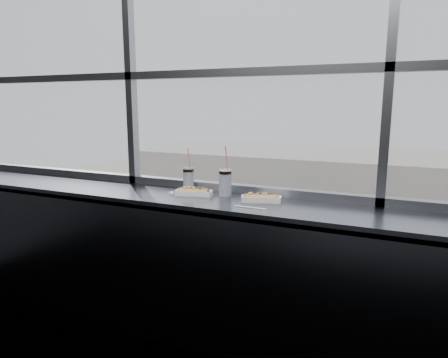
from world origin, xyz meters
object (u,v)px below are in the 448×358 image
at_px(soda_cup_right, 225,181).
at_px(pedestrian_a, 323,250).
at_px(car_near_b, 202,311).
at_px(wrapper, 175,193).
at_px(tree_center, 376,232).
at_px(pedestrian_b, 373,257).
at_px(loose_straw, 250,207).
at_px(car_far_b, 397,285).
at_px(hotdog_tray_right, 261,198).
at_px(soda_cup_left, 188,178).
at_px(tree_left, 268,215).
at_px(hotdog_tray_left, 194,192).
at_px(car_far_a, 256,261).

distance_m(soda_cup_right, pedestrian_a, 31.46).
bearing_deg(car_near_b, wrapper, -150.91).
distance_m(wrapper, tree_center, 29.62).
distance_m(wrapper, pedestrian_b, 31.23).
bearing_deg(pedestrian_a, soda_cup_right, -171.98).
height_order(loose_straw, car_far_b, loose_straw).
bearing_deg(car_near_b, tree_center, -33.07).
bearing_deg(car_far_b, loose_straw, 175.22).
distance_m(hotdog_tray_right, soda_cup_right, 0.34).
xyz_separation_m(hotdog_tray_right, pedestrian_b, (-0.49, 29.14, -11.13)).
bearing_deg(soda_cup_left, hotdog_tray_right, -11.79).
xyz_separation_m(hotdog_tray_right, car_far_b, (1.29, 24.23, -10.97)).
relative_size(soda_cup_right, pedestrian_a, 0.20).
height_order(soda_cup_right, wrapper, soda_cup_right).
distance_m(soda_cup_left, car_far_b, 26.58).
height_order(soda_cup_right, loose_straw, soda_cup_right).
bearing_deg(tree_left, hotdog_tray_left, -73.50).
bearing_deg(hotdog_tray_right, wrapper, 166.31).
xyz_separation_m(car_near_b, car_far_b, (10.21, 8.00, 0.09)).
bearing_deg(hotdog_tray_left, pedestrian_a, 84.59).
xyz_separation_m(hotdog_tray_right, soda_cup_left, (-0.65, 0.14, 0.07)).
height_order(hotdog_tray_left, hotdog_tray_right, same).
bearing_deg(pedestrian_b, car_near_b, -33.13).
bearing_deg(hotdog_tray_right, tree_left, 89.76).
bearing_deg(pedestrian_b, car_far_a, -58.37).
xyz_separation_m(hotdog_tray_left, soda_cup_right, (0.21, 0.11, 0.08)).
distance_m(soda_cup_left, car_near_b, 21.25).
bearing_deg(car_far_b, car_far_a, 88.28).
relative_size(wrapper, tree_left, 0.02).
bearing_deg(soda_cup_right, tree_center, 90.22).
bearing_deg(soda_cup_left, pedestrian_a, 97.38).
bearing_deg(tree_left, car_near_b, -90.12).
distance_m(soda_cup_left, pedestrian_a, 31.38).
bearing_deg(hotdog_tray_left, loose_straw, -31.62).
bearing_deg(hotdog_tray_left, car_near_b, 104.32).
bearing_deg(tree_left, pedestrian_b, 6.17).
relative_size(car_near_b, car_far_b, 0.92).
bearing_deg(car_far_a, soda_cup_right, -166.19).
bearing_deg(pedestrian_b, hotdog_tray_right, 0.97).
bearing_deg(loose_straw, soda_cup_right, 137.93).
height_order(car_far_a, pedestrian_a, car_far_a).
bearing_deg(tree_left, car_far_b, -21.45).
bearing_deg(car_far_b, soda_cup_left, 173.67).
bearing_deg(wrapper, car_far_a, 107.79).
relative_size(pedestrian_a, tree_center, 0.39).
height_order(soda_cup_left, wrapper, soda_cup_left).
xyz_separation_m(soda_cup_left, wrapper, (-0.02, -0.18, -0.09)).
height_order(car_far_b, pedestrian_b, car_far_b).
relative_size(car_near_b, tree_center, 1.24).
height_order(hotdog_tray_left, pedestrian_b, hotdog_tray_left).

